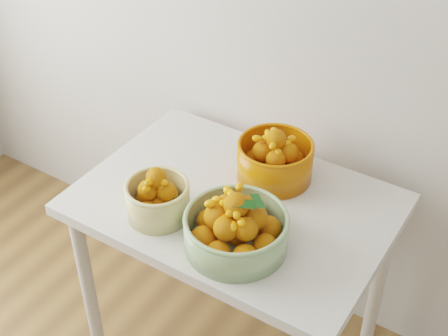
{
  "coord_description": "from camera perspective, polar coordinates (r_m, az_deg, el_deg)",
  "views": [
    {
      "loc": [
        0.56,
        0.28,
        2.05
      ],
      "look_at": [
        -0.24,
        1.54,
        0.92
      ],
      "focal_mm": 50.0,
      "sensor_mm": 36.0,
      "label": 1
    }
  ],
  "objects": [
    {
      "name": "table",
      "position": [
        2.08,
        0.96,
        -4.94
      ],
      "size": [
        1.0,
        0.7,
        0.75
      ],
      "color": "silver",
      "rests_on": "ground"
    },
    {
      "name": "bowl_green",
      "position": [
        1.82,
        1.09,
        -5.52
      ],
      "size": [
        0.35,
        0.35,
        0.2
      ],
      "rotation": [
        0.0,
        0.0,
        -0.16
      ],
      "color": "#8DB078",
      "rests_on": "table"
    },
    {
      "name": "bowl_cream",
      "position": [
        1.93,
        -6.09,
        -2.79
      ],
      "size": [
        0.26,
        0.26,
        0.17
      ],
      "rotation": [
        0.0,
        0.0,
        0.34
      ],
      "color": "#D7C87F",
      "rests_on": "table"
    },
    {
      "name": "bowl_orange",
      "position": [
        2.08,
        4.69,
        0.79
      ],
      "size": [
        0.26,
        0.26,
        0.18
      ],
      "rotation": [
        0.0,
        0.0,
        -0.03
      ],
      "color": "#C95306",
      "rests_on": "table"
    }
  ]
}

